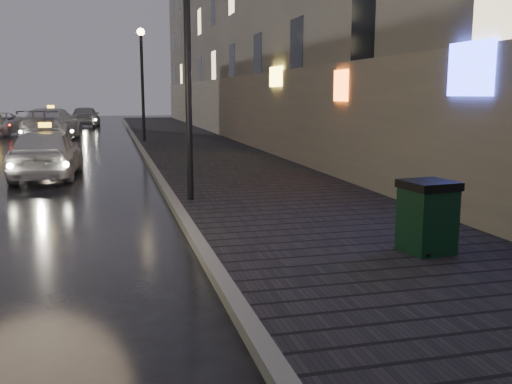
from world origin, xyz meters
TOP-DOWN VIEW (x-y plane):
  - ground at (0.00, 0.00)m, footprint 120.00×120.00m
  - sidewalk at (3.90, 21.00)m, footprint 4.60×58.00m
  - curb at (1.50, 21.00)m, footprint 0.20×58.00m
  - building_near at (7.10, 25.00)m, footprint 1.80×50.00m
  - lamp_near at (1.85, 6.00)m, footprint 0.36×0.36m
  - lamp_far at (1.85, 22.00)m, footprint 0.36×0.36m
  - trash_bin at (4.55, 1.07)m, footprint 0.75×0.75m
  - taxi_near at (-1.54, 11.25)m, footprint 1.92×4.33m
  - taxi_mid at (-2.69, 25.81)m, footprint 3.04×5.98m
  - car_far at (-1.40, 37.60)m, footprint 2.12×4.62m

SIDE VIEW (x-z plane):
  - ground at x=0.00m, z-range 0.00..0.00m
  - sidewalk at x=3.90m, z-range 0.00..0.15m
  - curb at x=1.50m, z-range 0.00..0.15m
  - trash_bin at x=4.55m, z-range 0.16..1.19m
  - taxi_near at x=-1.54m, z-range 0.00..1.45m
  - car_far at x=-1.40m, z-range 0.00..1.53m
  - taxi_mid at x=-2.69m, z-range 0.00..1.66m
  - lamp_near at x=1.85m, z-range 0.85..6.13m
  - lamp_far at x=1.85m, z-range 0.85..6.13m
  - building_near at x=7.10m, z-range 0.00..13.00m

